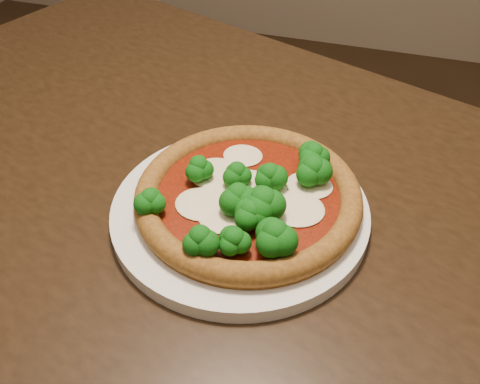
# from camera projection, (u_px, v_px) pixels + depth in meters

# --- Properties ---
(dining_table) EXTENTS (1.52, 1.18, 0.75)m
(dining_table) POSITION_uv_depth(u_px,v_px,m) (237.00, 239.00, 0.75)
(dining_table) COLOR black
(dining_table) RESTS_ON floor
(plate) EXTENTS (0.31, 0.31, 0.02)m
(plate) POSITION_uv_depth(u_px,v_px,m) (240.00, 211.00, 0.64)
(plate) COLOR silver
(plate) RESTS_ON dining_table
(pizza) EXTENTS (0.27, 0.27, 0.06)m
(pizza) POSITION_uv_depth(u_px,v_px,m) (249.00, 196.00, 0.62)
(pizza) COLOR brown
(pizza) RESTS_ON plate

